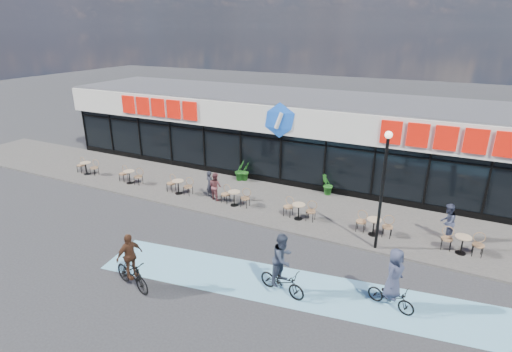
{
  "coord_description": "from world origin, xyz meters",
  "views": [
    {
      "loc": [
        7.99,
        -12.37,
        8.44
      ],
      "look_at": [
        0.19,
        3.5,
        1.78
      ],
      "focal_mm": 28.0,
      "sensor_mm": 36.0,
      "label": 1
    }
  ],
  "objects_px": {
    "potted_plant_left": "(240,170)",
    "patron_left": "(210,184)",
    "potted_plant_right": "(327,185)",
    "cyclist_a": "(282,270)",
    "pedestrian_a": "(447,222)",
    "potted_plant_mid": "(245,171)",
    "cyclist_b": "(393,285)",
    "patron_right": "(215,186)",
    "bistro_set_0": "(87,166)",
    "lamp_post": "(383,181)"
  },
  "relations": [
    {
      "from": "potted_plant_left",
      "to": "patron_left",
      "type": "relative_size",
      "value": 0.82
    },
    {
      "from": "potted_plant_right",
      "to": "cyclist_a",
      "type": "relative_size",
      "value": 0.51
    },
    {
      "from": "patron_left",
      "to": "pedestrian_a",
      "type": "distance_m",
      "value": 11.16
    },
    {
      "from": "potted_plant_mid",
      "to": "cyclist_b",
      "type": "distance_m",
      "value": 12.11
    },
    {
      "from": "potted_plant_left",
      "to": "patron_right",
      "type": "relative_size",
      "value": 0.81
    },
    {
      "from": "patron_left",
      "to": "patron_right",
      "type": "height_order",
      "value": "patron_right"
    },
    {
      "from": "bistro_set_0",
      "to": "patron_right",
      "type": "relative_size",
      "value": 1.07
    },
    {
      "from": "pedestrian_a",
      "to": "cyclist_b",
      "type": "height_order",
      "value": "cyclist_b"
    },
    {
      "from": "potted_plant_right",
      "to": "patron_left",
      "type": "distance_m",
      "value": 6.11
    },
    {
      "from": "lamp_post",
      "to": "cyclist_b",
      "type": "bearing_deg",
      "value": -72.17
    },
    {
      "from": "patron_right",
      "to": "pedestrian_a",
      "type": "height_order",
      "value": "pedestrian_a"
    },
    {
      "from": "potted_plant_left",
      "to": "cyclist_b",
      "type": "relative_size",
      "value": 0.55
    },
    {
      "from": "pedestrian_a",
      "to": "cyclist_a",
      "type": "bearing_deg",
      "value": -21.79
    },
    {
      "from": "patron_right",
      "to": "lamp_post",
      "type": "bearing_deg",
      "value": -170.9
    },
    {
      "from": "lamp_post",
      "to": "bistro_set_0",
      "type": "bearing_deg",
      "value": 176.27
    },
    {
      "from": "potted_plant_right",
      "to": "cyclist_a",
      "type": "xyz_separation_m",
      "value": [
        1.04,
        -8.56,
        0.25
      ]
    },
    {
      "from": "bistro_set_0",
      "to": "cyclist_b",
      "type": "xyz_separation_m",
      "value": [
        18.26,
        -4.51,
        0.31
      ]
    },
    {
      "from": "patron_left",
      "to": "potted_plant_mid",
      "type": "bearing_deg",
      "value": -76.26
    },
    {
      "from": "patron_right",
      "to": "pedestrian_a",
      "type": "xyz_separation_m",
      "value": [
        10.73,
        0.7,
        0.08
      ]
    },
    {
      "from": "bistro_set_0",
      "to": "potted_plant_right",
      "type": "xyz_separation_m",
      "value": [
        13.84,
        3.22,
        0.11
      ]
    },
    {
      "from": "potted_plant_left",
      "to": "pedestrian_a",
      "type": "relative_size",
      "value": 0.74
    },
    {
      "from": "patron_left",
      "to": "lamp_post",
      "type": "bearing_deg",
      "value": -165.95
    },
    {
      "from": "bistro_set_0",
      "to": "patron_left",
      "type": "relative_size",
      "value": 1.08
    },
    {
      "from": "lamp_post",
      "to": "patron_right",
      "type": "bearing_deg",
      "value": 171.27
    },
    {
      "from": "potted_plant_mid",
      "to": "cyclist_b",
      "type": "xyz_separation_m",
      "value": [
        9.27,
        -7.79,
        0.22
      ]
    },
    {
      "from": "potted_plant_mid",
      "to": "potted_plant_right",
      "type": "height_order",
      "value": "potted_plant_right"
    },
    {
      "from": "lamp_post",
      "to": "cyclist_a",
      "type": "height_order",
      "value": "lamp_post"
    },
    {
      "from": "pedestrian_a",
      "to": "potted_plant_left",
      "type": "bearing_deg",
      "value": -86.09
    },
    {
      "from": "lamp_post",
      "to": "pedestrian_a",
      "type": "height_order",
      "value": "lamp_post"
    },
    {
      "from": "pedestrian_a",
      "to": "cyclist_a",
      "type": "relative_size",
      "value": 0.71
    },
    {
      "from": "bistro_set_0",
      "to": "patron_left",
      "type": "bearing_deg",
      "value": 1.93
    },
    {
      "from": "patron_right",
      "to": "cyclist_b",
      "type": "relative_size",
      "value": 0.68
    },
    {
      "from": "cyclist_b",
      "to": "potted_plant_right",
      "type": "bearing_deg",
      "value": 119.75
    },
    {
      "from": "potted_plant_mid",
      "to": "potted_plant_right",
      "type": "xyz_separation_m",
      "value": [
        4.86,
        -0.06,
        0.02
      ]
    },
    {
      "from": "pedestrian_a",
      "to": "potted_plant_mid",
      "type": "bearing_deg",
      "value": -87.14
    },
    {
      "from": "lamp_post",
      "to": "potted_plant_right",
      "type": "xyz_separation_m",
      "value": [
        -3.33,
        4.34,
        -2.31
      ]
    },
    {
      "from": "lamp_post",
      "to": "cyclist_b",
      "type": "xyz_separation_m",
      "value": [
        1.09,
        -3.39,
        -2.12
      ]
    },
    {
      "from": "potted_plant_left",
      "to": "lamp_post",
      "type": "bearing_deg",
      "value": -26.7
    },
    {
      "from": "patron_left",
      "to": "cyclist_b",
      "type": "distance_m",
      "value": 10.89
    },
    {
      "from": "cyclist_a",
      "to": "pedestrian_a",
      "type": "bearing_deg",
      "value": 52.5
    },
    {
      "from": "bistro_set_0",
      "to": "pedestrian_a",
      "type": "distance_m",
      "value": 19.65
    },
    {
      "from": "lamp_post",
      "to": "cyclist_b",
      "type": "relative_size",
      "value": 2.26
    },
    {
      "from": "potted_plant_left",
      "to": "pedestrian_a",
      "type": "height_order",
      "value": "pedestrian_a"
    },
    {
      "from": "bistro_set_0",
      "to": "cyclist_a",
      "type": "distance_m",
      "value": 15.81
    },
    {
      "from": "bistro_set_0",
      "to": "lamp_post",
      "type": "bearing_deg",
      "value": -3.73
    },
    {
      "from": "patron_left",
      "to": "pedestrian_a",
      "type": "xyz_separation_m",
      "value": [
        11.15,
        0.56,
        0.09
      ]
    },
    {
      "from": "cyclist_a",
      "to": "cyclist_b",
      "type": "xyz_separation_m",
      "value": [
        3.38,
        0.84,
        -0.05
      ]
    },
    {
      "from": "potted_plant_right",
      "to": "pedestrian_a",
      "type": "xyz_separation_m",
      "value": [
        5.79,
        -2.37,
        0.23
      ]
    },
    {
      "from": "bistro_set_0",
      "to": "potted_plant_mid",
      "type": "height_order",
      "value": "potted_plant_mid"
    },
    {
      "from": "potted_plant_mid",
      "to": "potted_plant_right",
      "type": "bearing_deg",
      "value": -0.71
    }
  ]
}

